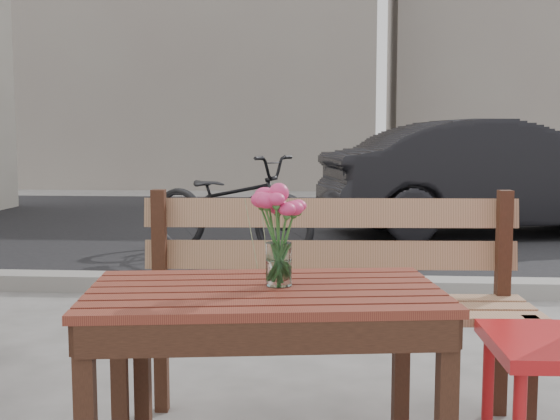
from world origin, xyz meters
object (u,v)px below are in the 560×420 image
object	(u,v)px
parked_car	(497,178)
main_table	(265,323)
bicycle	(230,205)
main_vase	(279,222)

from	to	relation	value
parked_car	main_table	bearing A→B (deg)	149.53
parked_car	bicycle	size ratio (longest dim) A/B	2.18
main_vase	parked_car	distance (m)	6.48
main_vase	bicycle	distance (m)	4.60
parked_car	bicycle	xyz separation A→B (m)	(-2.90, -1.63, -0.18)
parked_car	bicycle	distance (m)	3.33
main_table	parked_car	size ratio (longest dim) A/B	0.29
parked_car	main_vase	bearing A→B (deg)	149.77
main_vase	bicycle	bearing A→B (deg)	100.41
parked_car	bicycle	world-z (taller)	parked_car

